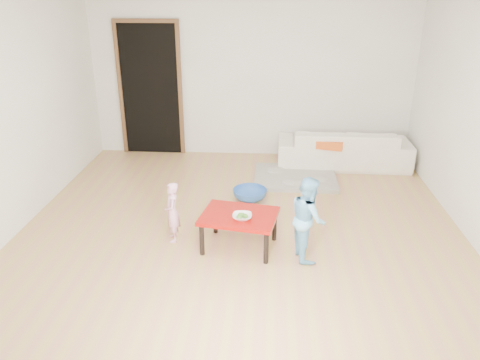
# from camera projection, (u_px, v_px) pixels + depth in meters

# --- Properties ---
(floor) EXTENTS (5.00, 5.00, 0.01)m
(floor) POSITION_uv_depth(u_px,v_px,m) (241.00, 225.00, 5.44)
(floor) COLOR tan
(floor) RESTS_ON ground
(back_wall) EXTENTS (5.00, 0.02, 2.60)m
(back_wall) POSITION_uv_depth(u_px,v_px,m) (252.00, 74.00, 7.23)
(back_wall) COLOR white
(back_wall) RESTS_ON floor
(left_wall) EXTENTS (0.02, 5.00, 2.60)m
(left_wall) POSITION_uv_depth(u_px,v_px,m) (12.00, 112.00, 5.08)
(left_wall) COLOR white
(left_wall) RESTS_ON floor
(doorway) EXTENTS (1.02, 0.08, 2.11)m
(doorway) POSITION_uv_depth(u_px,v_px,m) (151.00, 91.00, 7.42)
(doorway) COLOR brown
(doorway) RESTS_ON back_wall
(sofa) EXTENTS (1.98, 0.79, 0.58)m
(sofa) POSITION_uv_depth(u_px,v_px,m) (343.00, 147.00, 7.12)
(sofa) COLOR white
(sofa) RESTS_ON floor
(cushion) EXTENTS (0.52, 0.49, 0.12)m
(cushion) POSITION_uv_depth(u_px,v_px,m) (329.00, 142.00, 6.87)
(cushion) COLOR #E75B19
(cushion) RESTS_ON sofa
(red_table) EXTENTS (0.86, 0.70, 0.38)m
(red_table) POSITION_uv_depth(u_px,v_px,m) (239.00, 231.00, 4.91)
(red_table) COLOR #950D08
(red_table) RESTS_ON floor
(bowl) EXTENTS (0.20, 0.20, 0.05)m
(bowl) POSITION_uv_depth(u_px,v_px,m) (242.00, 217.00, 4.74)
(bowl) COLOR white
(bowl) RESTS_ON red_table
(broccoli) EXTENTS (0.12, 0.12, 0.06)m
(broccoli) POSITION_uv_depth(u_px,v_px,m) (242.00, 216.00, 4.73)
(broccoli) COLOR #2D5919
(broccoli) RESTS_ON red_table
(child_pink) EXTENTS (0.21, 0.27, 0.67)m
(child_pink) POSITION_uv_depth(u_px,v_px,m) (172.00, 212.00, 4.99)
(child_pink) COLOR pink
(child_pink) RESTS_ON floor
(child_blue) EXTENTS (0.41, 0.48, 0.87)m
(child_blue) POSITION_uv_depth(u_px,v_px,m) (308.00, 218.00, 4.65)
(child_blue) COLOR #67C0EF
(child_blue) RESTS_ON floor
(basin) EXTENTS (0.44, 0.44, 0.14)m
(basin) POSITION_uv_depth(u_px,v_px,m) (250.00, 194.00, 6.06)
(basin) COLOR #2E5EAD
(basin) RESTS_ON floor
(blanket) EXTENTS (1.16, 0.97, 0.06)m
(blanket) POSITION_uv_depth(u_px,v_px,m) (295.00, 177.00, 6.70)
(blanket) COLOR #A39C90
(blanket) RESTS_ON floor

